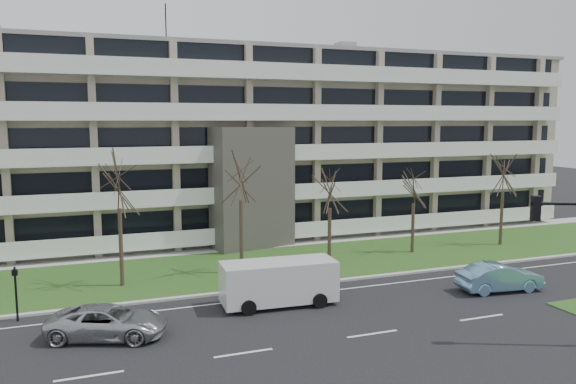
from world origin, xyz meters
name	(u,v)px	position (x,y,z in m)	size (l,w,h in m)	color
ground	(372,334)	(0.00, 0.00, 0.00)	(160.00, 160.00, 0.00)	black
grass_verge	(277,264)	(0.00, 13.00, 0.03)	(90.00, 10.00, 0.06)	#23501A
curb	(305,284)	(0.00, 8.00, 0.06)	(90.00, 0.35, 0.12)	#B2B2AD
sidewalk	(253,246)	(0.00, 18.50, 0.04)	(90.00, 2.00, 0.08)	#B2B2AD
lane_edge_line	(315,292)	(0.00, 6.50, 0.01)	(90.00, 0.12, 0.01)	white
apartment_building	(229,143)	(-0.01, 25.32, 7.61)	(60.50, 15.10, 18.75)	tan
silver_pickup	(108,322)	(-11.13, 3.71, 0.71)	(2.37, 5.13, 1.43)	#AFB1B7
blue_sedan	(500,277)	(9.80, 3.17, 0.79)	(1.66, 4.77, 1.57)	#76A6CD
white_van	(280,279)	(-2.52, 5.25, 1.37)	(6.04, 2.72, 2.30)	silver
pedestrian_signal	(16,287)	(-15.08, 7.35, 1.69)	(0.26, 0.22, 2.65)	black
tree_2	(118,177)	(-9.98, 11.46, 6.33)	(4.07, 4.07, 8.13)	#382B21
tree_3	(241,171)	(-2.78, 11.66, 6.44)	(4.14, 4.14, 8.29)	#382B21
tree_4	(330,185)	(3.11, 11.44, 5.34)	(3.44, 3.44, 6.88)	#382B21
tree_5	(414,184)	(10.27, 12.72, 4.98)	(3.21, 3.21, 6.41)	#382B21
tree_6	(504,170)	(17.98, 12.49, 5.79)	(3.72, 3.72, 7.44)	#382B21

